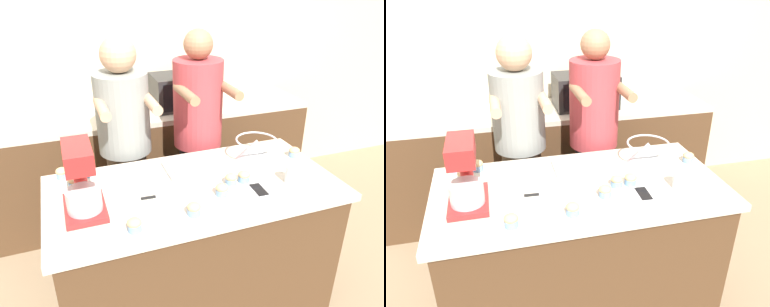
% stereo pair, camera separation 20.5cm
% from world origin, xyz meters
% --- Properties ---
extents(ground_plane, '(16.00, 16.00, 0.00)m').
position_xyz_m(ground_plane, '(0.00, 0.00, 0.00)').
color(ground_plane, '#937A5B').
extents(back_wall, '(10.00, 0.06, 2.70)m').
position_xyz_m(back_wall, '(0.00, 1.55, 1.35)').
color(back_wall, beige).
rests_on(back_wall, ground_plane).
extents(island_counter, '(1.62, 0.81, 0.89)m').
position_xyz_m(island_counter, '(0.00, 0.00, 0.45)').
color(island_counter, '#4C331E').
rests_on(island_counter, ground_plane).
extents(back_counter, '(2.80, 0.60, 0.94)m').
position_xyz_m(back_counter, '(0.00, 1.20, 0.47)').
color(back_counter, '#4C331E').
rests_on(back_counter, ground_plane).
extents(person_left, '(0.36, 0.52, 1.63)m').
position_xyz_m(person_left, '(-0.26, 0.63, 0.86)').
color(person_left, brown).
rests_on(person_left, ground_plane).
extents(person_right, '(0.36, 0.51, 1.65)m').
position_xyz_m(person_right, '(0.26, 0.63, 0.86)').
color(person_right, '#232328').
rests_on(person_right, ground_plane).
extents(stand_mixer, '(0.20, 0.30, 0.36)m').
position_xyz_m(stand_mixer, '(-0.60, -0.04, 1.06)').
color(stand_mixer, red).
rests_on(stand_mixer, island_counter).
extents(mixing_bowl, '(0.26, 0.26, 0.15)m').
position_xyz_m(mixing_bowl, '(0.46, 0.15, 0.97)').
color(mixing_bowl, '#BCBCC1').
rests_on(mixing_bowl, island_counter).
extents(baking_tray, '(0.37, 0.22, 0.04)m').
position_xyz_m(baking_tray, '(0.07, 0.18, 0.91)').
color(baking_tray, '#BCBCC1').
rests_on(baking_tray, island_counter).
extents(microwave_oven, '(0.52, 0.35, 0.28)m').
position_xyz_m(microwave_oven, '(0.35, 1.20, 1.08)').
color(microwave_oven, black).
rests_on(microwave_oven, back_counter).
extents(cell_phone, '(0.08, 0.15, 0.01)m').
position_xyz_m(cell_phone, '(0.31, -0.18, 0.90)').
color(cell_phone, silver).
rests_on(cell_phone, island_counter).
extents(drinking_glass, '(0.07, 0.07, 0.10)m').
position_xyz_m(drinking_glass, '(0.53, -0.16, 0.95)').
color(drinking_glass, silver).
rests_on(drinking_glass, island_counter).
extents(small_plate, '(0.16, 0.16, 0.02)m').
position_xyz_m(small_plate, '(-0.24, -0.18, 0.90)').
color(small_plate, white).
rests_on(small_plate, island_counter).
extents(knife, '(0.22, 0.03, 0.01)m').
position_xyz_m(knife, '(-0.22, -0.05, 0.90)').
color(knife, '#BCBCC1').
rests_on(knife, island_counter).
extents(cupcake_0, '(0.07, 0.07, 0.07)m').
position_xyz_m(cupcake_0, '(0.73, 0.12, 0.93)').
color(cupcake_0, '#759EC6').
rests_on(cupcake_0, island_counter).
extents(cupcake_1, '(0.07, 0.07, 0.07)m').
position_xyz_m(cupcake_1, '(0.28, -0.06, 0.93)').
color(cupcake_1, '#759EC6').
rests_on(cupcake_1, island_counter).
extents(cupcake_2, '(0.07, 0.07, 0.07)m').
position_xyz_m(cupcake_2, '(-0.69, 0.34, 0.93)').
color(cupcake_2, '#759EC6').
rests_on(cupcake_2, island_counter).
extents(cupcake_3, '(0.07, 0.07, 0.07)m').
position_xyz_m(cupcake_3, '(0.10, -0.14, 0.93)').
color(cupcake_3, '#759EC6').
rests_on(cupcake_3, island_counter).
extents(cupcake_4, '(0.07, 0.07, 0.07)m').
position_xyz_m(cupcake_4, '(0.20, -0.06, 0.93)').
color(cupcake_4, '#759EC6').
rests_on(cupcake_4, island_counter).
extents(cupcake_5, '(0.07, 0.07, 0.07)m').
position_xyz_m(cupcake_5, '(-0.55, 0.32, 0.93)').
color(cupcake_5, '#759EC6').
rests_on(cupcake_5, island_counter).
extents(cupcake_6, '(0.07, 0.07, 0.07)m').
position_xyz_m(cupcake_6, '(-0.40, -0.29, 0.93)').
color(cupcake_6, '#759EC6').
rests_on(cupcake_6, island_counter).
extents(cupcake_7, '(0.07, 0.07, 0.07)m').
position_xyz_m(cupcake_7, '(-0.63, 0.21, 0.93)').
color(cupcake_7, '#759EC6').
rests_on(cupcake_7, island_counter).
extents(cupcake_8, '(0.07, 0.07, 0.07)m').
position_xyz_m(cupcake_8, '(-0.10, -0.26, 0.93)').
color(cupcake_8, '#759EC6').
rests_on(cupcake_8, island_counter).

